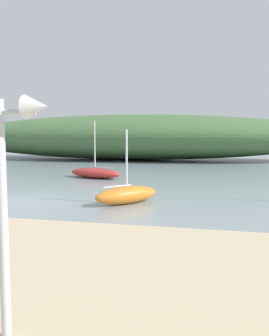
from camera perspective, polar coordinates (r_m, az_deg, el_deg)
ground_plane at (r=15.06m, az=-18.04°, el=-5.27°), size 120.00×120.00×0.00m
distant_hill at (r=40.31m, az=-1.31°, el=5.17°), size 44.98×12.37×5.22m
sailboat_outer_mooring at (r=13.74m, az=-1.32°, el=-4.47°), size 2.54×2.72×2.97m
sailboat_east_reach at (r=22.33m, az=-6.59°, el=-0.81°), size 4.07×2.51×3.69m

